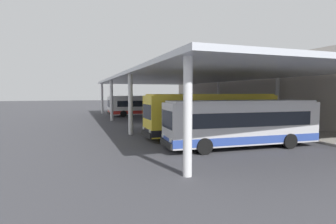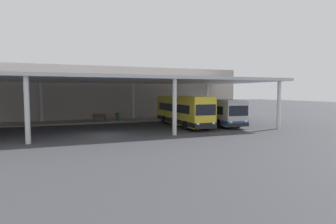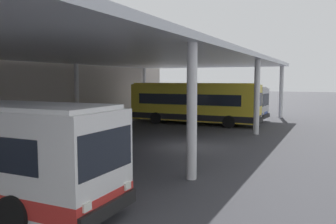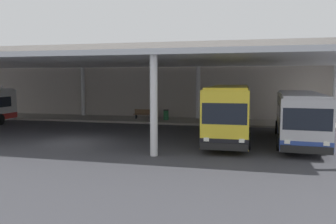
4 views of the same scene
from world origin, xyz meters
name	(u,v)px [view 2 (image 2 of 4)]	position (x,y,z in m)	size (l,w,h in m)	color
ground_plane	(104,135)	(0.00, 0.00, 0.00)	(200.00, 200.00, 0.00)	#3D3D42
platform_kerb	(92,121)	(0.00, 11.75, 0.09)	(42.00, 4.50, 0.18)	gray
station_building_facade	(89,93)	(0.00, 15.00, 3.89)	(48.00, 1.60, 7.79)	#ADA399
canopy_shelter	(96,81)	(0.00, 5.50, 5.31)	(40.00, 17.00, 5.55)	silver
bus_second_bay	(183,111)	(9.72, 3.61, 1.84)	(2.79, 11.35, 3.57)	yellow
bus_middle_bay	(216,111)	(14.11, 3.39, 1.66)	(3.19, 10.67, 3.17)	#B7B7BC
bench_waiting	(99,117)	(1.04, 11.82, 0.66)	(1.80, 0.45, 0.92)	brown
trash_bin	(117,117)	(3.42, 11.46, 0.68)	(0.52, 0.52, 0.98)	#236638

